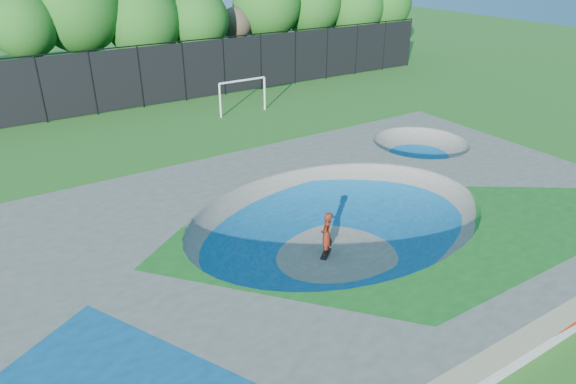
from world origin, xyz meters
name	(u,v)px	position (x,y,z in m)	size (l,w,h in m)	color
ground	(337,250)	(0.00, 0.00, 0.00)	(120.00, 120.00, 0.00)	#24621B
skate_deck	(338,232)	(0.00, 0.00, 0.75)	(22.00, 14.00, 1.50)	gray
skater	(326,234)	(-0.54, -0.03, 0.82)	(0.60, 0.39, 1.64)	#B52E0E
skateboard	(326,254)	(-0.54, -0.03, 0.03)	(0.78, 0.22, 0.05)	black
soccer_goal	(243,90)	(4.94, 16.25, 1.51)	(3.29, 0.12, 2.17)	white
fence	(140,76)	(0.00, 21.00, 2.10)	(48.09, 0.09, 4.04)	black
treeline	(118,17)	(0.47, 26.20, 5.17)	(53.44, 7.31, 8.77)	#4B2F25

